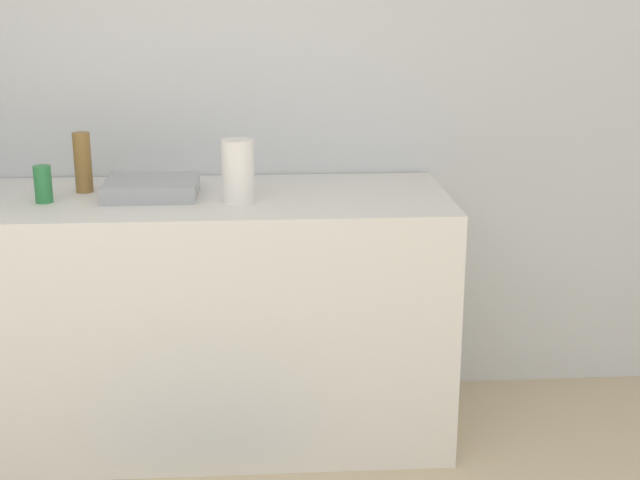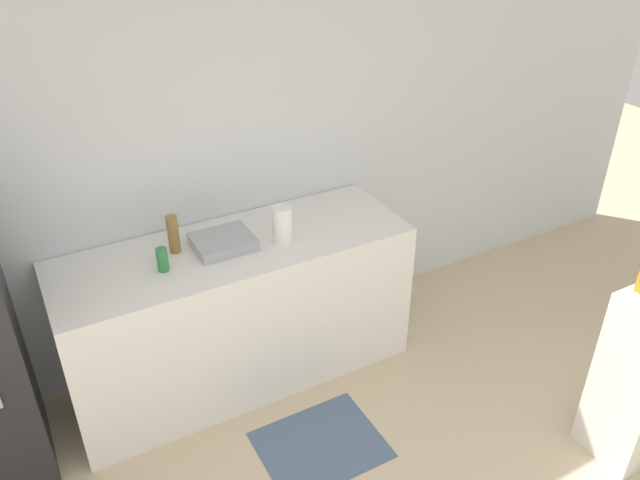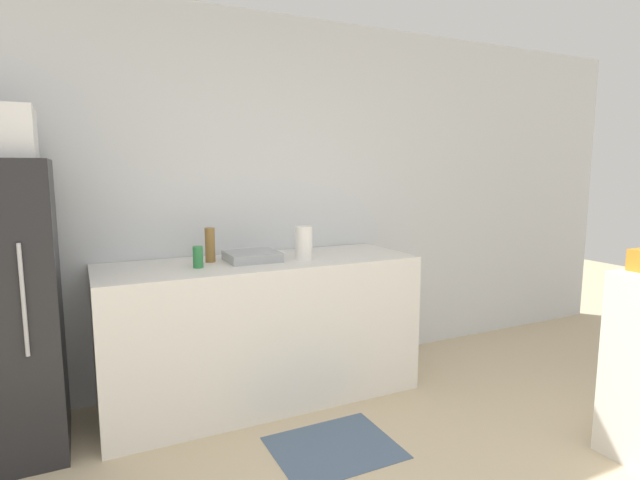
{
  "view_description": "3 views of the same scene",
  "coord_description": "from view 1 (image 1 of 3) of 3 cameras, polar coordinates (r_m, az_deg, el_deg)",
  "views": [
    {
      "loc": [
        0.67,
        -0.83,
        1.69
      ],
      "look_at": [
        0.84,
        1.74,
        0.94
      ],
      "focal_mm": 50.0,
      "sensor_mm": 36.0,
      "label": 1
    },
    {
      "loc": [
        -0.7,
        -0.55,
        2.77
      ],
      "look_at": [
        0.64,
        1.89,
        1.11
      ],
      "focal_mm": 35.0,
      "sensor_mm": 36.0,
      "label": 2
    },
    {
      "loc": [
        -0.73,
        -0.71,
        1.53
      ],
      "look_at": [
        0.43,
        1.67,
        1.15
      ],
      "focal_mm": 28.0,
      "sensor_mm": 36.0,
      "label": 3
    }
  ],
  "objects": [
    {
      "name": "wall_back",
      "position": [
        3.63,
        -14.59,
        9.67
      ],
      "size": [
        8.0,
        0.06,
        2.6
      ],
      "primitive_type": "cube",
      "color": "silver",
      "rests_on": "ground_plane"
    },
    {
      "name": "counter",
      "position": [
        3.4,
        -9.4,
        -4.92
      ],
      "size": [
        2.04,
        0.7,
        0.94
      ],
      "primitive_type": "cube",
      "color": "silver",
      "rests_on": "ground_plane"
    },
    {
      "name": "sink_basin",
      "position": [
        3.28,
        -10.73,
        3.31
      ],
      "size": [
        0.33,
        0.29,
        0.06
      ],
      "primitive_type": "cube",
      "color": "#9EA3A8",
      "rests_on": "counter"
    },
    {
      "name": "bottle_tall",
      "position": [
        3.38,
        -14.94,
        4.82
      ],
      "size": [
        0.06,
        0.06,
        0.22
      ],
      "primitive_type": "cylinder",
      "color": "olive",
      "rests_on": "counter"
    },
    {
      "name": "bottle_short",
      "position": [
        3.26,
        -17.31,
        3.43
      ],
      "size": [
        0.06,
        0.06,
        0.13
      ],
      "primitive_type": "cylinder",
      "color": "#2D7F42",
      "rests_on": "counter"
    },
    {
      "name": "paper_towel_roll",
      "position": [
        3.13,
        -5.28,
        4.42
      ],
      "size": [
        0.11,
        0.11,
        0.22
      ],
      "primitive_type": "cylinder",
      "color": "white",
      "rests_on": "counter"
    }
  ]
}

